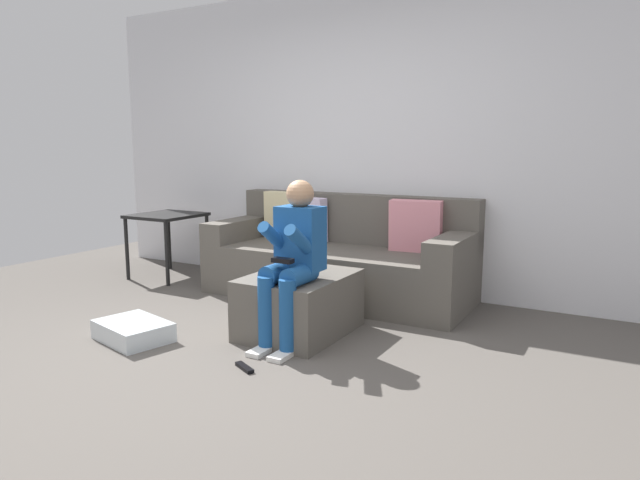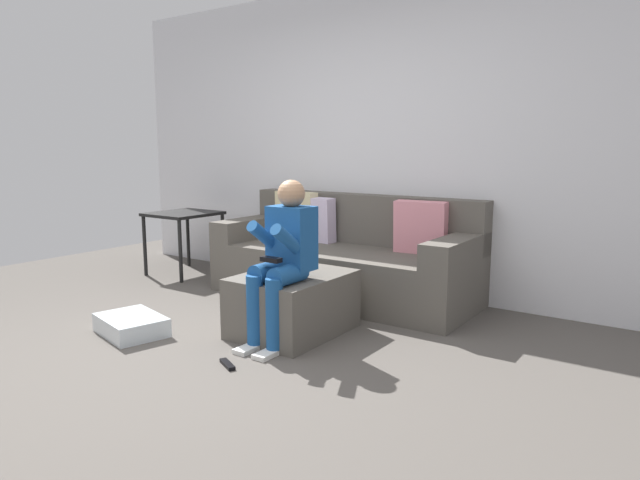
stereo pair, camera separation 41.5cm
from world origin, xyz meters
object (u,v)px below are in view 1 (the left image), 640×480
at_px(ottoman, 300,304).
at_px(remote_near_ottoman, 245,367).
at_px(person_seated, 293,256).
at_px(couch_sectional, 339,259).
at_px(side_table, 167,222).
at_px(storage_bin, 133,331).

height_order(ottoman, remote_near_ottoman, ottoman).
bearing_deg(person_seated, remote_near_ottoman, -91.34).
relative_size(couch_sectional, side_table, 3.58).
bearing_deg(side_table, person_seated, -26.13).
distance_m(ottoman, remote_near_ottoman, 0.75).
relative_size(ottoman, remote_near_ottoman, 4.74).
bearing_deg(person_seated, couch_sectional, 103.63).
distance_m(person_seated, side_table, 2.36).
bearing_deg(couch_sectional, ottoman, -77.57).
bearing_deg(remote_near_ottoman, ottoman, 121.32).
height_order(side_table, remote_near_ottoman, side_table).
relative_size(person_seated, storage_bin, 2.18).
height_order(couch_sectional, remote_near_ottoman, couch_sectional).
height_order(person_seated, storage_bin, person_seated).
relative_size(person_seated, side_table, 1.70).
xyz_separation_m(ottoman, person_seated, (0.07, -0.20, 0.38)).
distance_m(couch_sectional, person_seated, 1.30).
distance_m(ottoman, person_seated, 0.43).
height_order(couch_sectional, storage_bin, couch_sectional).
relative_size(couch_sectional, storage_bin, 4.59).
bearing_deg(remote_near_ottoman, couch_sectional, 125.94).
relative_size(couch_sectional, remote_near_ottoman, 13.34).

